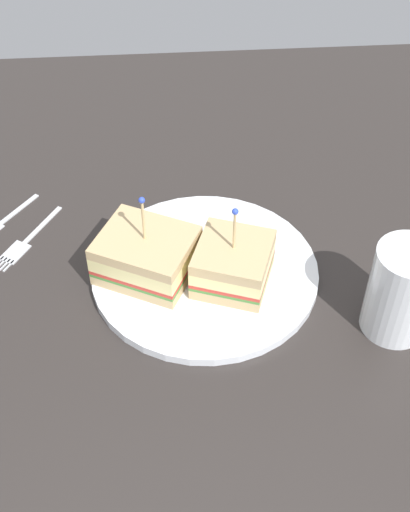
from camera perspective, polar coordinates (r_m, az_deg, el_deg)
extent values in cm
cube|color=#2D2826|center=(79.40, 0.00, -2.08)|extent=(106.68, 106.68, 2.00)
cylinder|color=white|center=(78.30, 0.00, -1.31)|extent=(26.19, 26.19, 1.05)
cube|color=tan|center=(76.24, 2.34, -1.68)|extent=(10.43, 10.24, 1.33)
cube|color=#478438|center=(75.61, 2.36, -1.23)|extent=(10.43, 10.24, 0.40)
cube|color=red|center=(75.29, 2.37, -0.99)|extent=(10.43, 10.24, 0.50)
cube|color=#EFE093|center=(74.57, 2.39, -0.44)|extent=(10.43, 10.24, 1.53)
cube|color=tan|center=(73.56, 2.42, 0.34)|extent=(10.43, 10.24, 1.33)
cylinder|color=tan|center=(71.57, 2.49, 2.01)|extent=(0.30, 0.30, 5.81)
sphere|color=blue|center=(69.64, 2.57, 3.77)|extent=(0.70, 0.70, 0.70)
cube|color=tan|center=(77.44, -4.88, -0.95)|extent=(12.15, 12.89, 1.26)
cube|color=#478438|center=(76.85, -4.92, -0.52)|extent=(12.15, 12.89, 0.40)
cube|color=red|center=(76.53, -4.94, -0.28)|extent=(12.15, 12.89, 0.50)
cube|color=#EFE093|center=(75.73, -4.99, 0.33)|extent=(12.15, 12.89, 1.79)
cube|color=tan|center=(74.67, -5.06, 1.17)|extent=(12.15, 12.89, 1.26)
cylinder|color=tan|center=(72.64, -5.21, 2.90)|extent=(0.30, 0.30, 6.05)
sphere|color=blue|center=(70.67, -5.37, 4.73)|extent=(0.70, 0.70, 0.70)
cylinder|color=silver|center=(73.56, 16.05, -3.61)|extent=(6.22, 6.22, 7.88)
cylinder|color=white|center=(72.54, 16.27, -2.86)|extent=(7.06, 7.06, 10.73)
cube|color=silver|center=(87.15, -13.55, 2.62)|extent=(6.76, 4.34, 0.35)
cube|color=silver|center=(84.26, -15.74, 0.33)|extent=(4.22, 3.73, 0.35)
cube|color=silver|center=(83.32, -16.78, -0.56)|extent=(1.81, 1.17, 0.35)
cube|color=silver|center=(83.04, -16.52, -0.67)|extent=(1.81, 1.17, 0.35)
cube|color=silver|center=(82.77, -16.25, -0.78)|extent=(1.81, 1.17, 0.35)
cube|color=silver|center=(89.83, -15.78, 3.58)|extent=(7.09, 5.53, 0.35)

